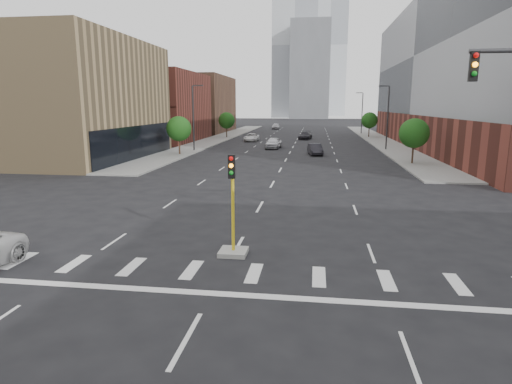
% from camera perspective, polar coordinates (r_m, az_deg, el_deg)
% --- Properties ---
extents(sidewalk_left_far, '(5.00, 92.00, 0.15)m').
position_cam_1_polar(sidewalk_left_far, '(84.75, -4.72, 7.22)').
color(sidewalk_left_far, gray).
rests_on(sidewalk_left_far, ground).
extents(sidewalk_right_far, '(5.00, 92.00, 0.15)m').
position_cam_1_polar(sidewalk_right_far, '(83.53, 15.95, 6.76)').
color(sidewalk_right_far, gray).
rests_on(sidewalk_right_far, ground).
extents(building_left_mid, '(20.00, 24.00, 14.00)m').
position_cam_1_polar(building_left_mid, '(57.50, -25.14, 11.06)').
color(building_left_mid, '#9C8158').
rests_on(building_left_mid, ground).
extents(building_left_far_a, '(20.00, 22.00, 12.00)m').
position_cam_1_polar(building_left_far_a, '(80.64, -14.93, 10.87)').
color(building_left_far_a, brown).
rests_on(building_left_far_a, ground).
extents(building_left_far_b, '(20.00, 24.00, 13.00)m').
position_cam_1_polar(building_left_far_b, '(105.13, -9.40, 11.45)').
color(building_left_far_b, brown).
rests_on(building_left_far_b, ground).
extents(building_right_main, '(24.00, 70.00, 22.00)m').
position_cam_1_polar(building_right_main, '(73.42, 29.60, 13.67)').
color(building_right_main, brown).
rests_on(building_right_main, ground).
extents(tower_left, '(22.00, 22.00, 70.00)m').
position_cam_1_polar(tower_left, '(230.54, 5.27, 18.63)').
color(tower_left, '#B2B7BC').
rests_on(tower_left, ground).
extents(tower_right, '(20.00, 20.00, 80.00)m').
position_cam_1_polar(tower_right, '(270.65, 9.73, 18.52)').
color(tower_right, '#B2B7BC').
rests_on(tower_right, ground).
extents(tower_mid, '(18.00, 18.00, 44.00)m').
position_cam_1_polar(tower_mid, '(209.08, 7.20, 15.74)').
color(tower_mid, slate).
rests_on(tower_mid, ground).
extents(median_traffic_signal, '(1.20, 1.20, 4.40)m').
position_cam_1_polar(median_traffic_signal, '(18.59, -3.08, -5.50)').
color(median_traffic_signal, '#999993').
rests_on(median_traffic_signal, ground).
extents(streetlight_right_a, '(1.60, 0.22, 9.07)m').
position_cam_1_polar(streetlight_right_a, '(64.27, 17.09, 9.80)').
color(streetlight_right_a, '#2D2D30').
rests_on(streetlight_right_a, ground).
extents(streetlight_right_b, '(1.60, 0.22, 9.07)m').
position_cam_1_polar(streetlight_right_b, '(98.99, 13.91, 10.41)').
color(streetlight_right_b, '#2D2D30').
rests_on(streetlight_right_b, ground).
extents(streetlight_left, '(1.60, 0.22, 9.07)m').
position_cam_1_polar(streetlight_left, '(60.87, -8.29, 10.11)').
color(streetlight_left, '#2D2D30').
rests_on(streetlight_left, ground).
extents(tree_left_near, '(3.20, 3.20, 4.85)m').
position_cam_1_polar(tree_left_near, '(56.32, -10.25, 8.29)').
color(tree_left_near, '#382619').
rests_on(tree_left_near, ground).
extents(tree_left_far, '(3.20, 3.20, 4.85)m').
position_cam_1_polar(tree_left_far, '(85.33, -3.95, 9.49)').
color(tree_left_far, '#382619').
rests_on(tree_left_far, ground).
extents(tree_right_near, '(3.20, 3.20, 4.85)m').
position_cam_1_polar(tree_right_near, '(49.71, 20.34, 7.35)').
color(tree_right_near, '#382619').
rests_on(tree_right_near, ground).
extents(tree_right_far, '(3.20, 3.20, 4.85)m').
position_cam_1_polar(tree_right_far, '(89.16, 14.90, 9.23)').
color(tree_right_far, '#382619').
rests_on(tree_right_far, ground).
extents(car_near_left, '(2.37, 5.05, 1.67)m').
position_cam_1_polar(car_near_left, '(64.24, 2.34, 6.56)').
color(car_near_left, silver).
rests_on(car_near_left, ground).
extents(car_mid_right, '(2.19, 4.60, 1.46)m').
position_cam_1_polar(car_mid_right, '(56.49, 7.89, 5.66)').
color(car_mid_right, '#232227').
rests_on(car_mid_right, ground).
extents(car_far_left, '(2.31, 4.96, 1.37)m').
position_cam_1_polar(car_far_left, '(77.27, -0.60, 7.30)').
color(car_far_left, white).
rests_on(car_far_left, ground).
extents(car_deep_right, '(2.82, 5.21, 1.43)m').
position_cam_1_polar(car_deep_right, '(81.91, 6.58, 7.49)').
color(car_deep_right, black).
rests_on(car_deep_right, ground).
extents(car_distant, '(1.94, 4.70, 1.60)m').
position_cam_1_polar(car_distant, '(116.30, 2.67, 8.77)').
color(car_distant, silver).
rests_on(car_distant, ground).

